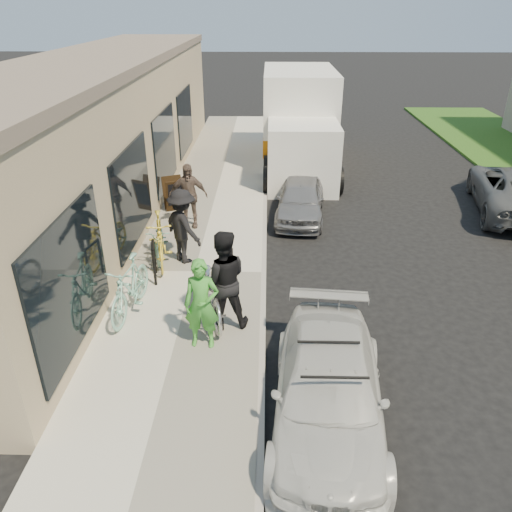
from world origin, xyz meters
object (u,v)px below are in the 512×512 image
object	(u,v)px
bike_rack	(154,258)
sedan_silver	(300,199)
sandwich_board	(175,194)
woman_rider	(202,304)
moving_truck	(299,125)
cruiser_bike_c	(160,239)
cruiser_bike_a	(130,287)
tandem_bike	(211,287)
sedan_white	(328,390)
man_standing	(223,280)
bystander_a	(183,226)
cruiser_bike_b	(160,241)
bystander_b	(188,196)

from	to	relation	value
bike_rack	sedan_silver	xyz separation A→B (m)	(3.36, 3.91, -0.10)
sandwich_board	woman_rider	distance (m)	6.57
moving_truck	cruiser_bike_c	world-z (taller)	moving_truck
woman_rider	cruiser_bike_a	xyz separation A→B (m)	(-1.51, 1.00, -0.27)
bike_rack	tandem_bike	xyz separation A→B (m)	(1.36, -1.30, 0.06)
sedan_white	sedan_silver	xyz separation A→B (m)	(0.04, 7.81, -0.02)
sedan_white	woman_rider	size ratio (longest dim) A/B	2.45
bike_rack	moving_truck	xyz separation A→B (m)	(3.56, 9.18, 0.84)
sandwich_board	man_standing	xyz separation A→B (m)	(1.88, -5.75, 0.47)
bike_rack	bystander_a	bearing A→B (deg)	59.78
sandwich_board	cruiser_bike_b	distance (m)	3.00
moving_truck	woman_rider	world-z (taller)	moving_truck
tandem_bike	cruiser_bike_c	size ratio (longest dim) A/B	1.14
bike_rack	woman_rider	bearing A→B (deg)	-60.22
bike_rack	bystander_b	distance (m)	2.93
cruiser_bike_a	cruiser_bike_c	size ratio (longest dim) A/B	0.98
bystander_a	cruiser_bike_c	bearing A→B (deg)	52.26
moving_truck	cruiser_bike_a	bearing A→B (deg)	-109.44
sedan_silver	moving_truck	xyz separation A→B (m)	(0.20, 5.27, 0.94)
sandwich_board	cruiser_bike_a	bearing A→B (deg)	-114.25
tandem_bike	sedan_white	bearing A→B (deg)	-68.56
tandem_bike	bystander_a	size ratio (longest dim) A/B	1.24
moving_truck	cruiser_bike_b	distance (m)	8.95
bystander_a	bystander_b	bearing A→B (deg)	-40.27
moving_truck	sandwich_board	bearing A→B (deg)	-126.41
bike_rack	cruiser_bike_a	bearing A→B (deg)	-98.10
tandem_bike	cruiser_bike_b	size ratio (longest dim) A/B	1.43
cruiser_bike_a	man_standing	bearing A→B (deg)	-4.21
man_standing	bystander_b	bearing A→B (deg)	-83.51
cruiser_bike_b	sedan_white	bearing A→B (deg)	-63.48
sedan_white	moving_truck	bearing A→B (deg)	94.33
sandwich_board	tandem_bike	distance (m)	5.60
sedan_silver	tandem_bike	size ratio (longest dim) A/B	1.51
cruiser_bike_c	bystander_b	world-z (taller)	bystander_b
moving_truck	woman_rider	size ratio (longest dim) A/B	4.15
cruiser_bike_a	sedan_white	bearing A→B (deg)	-28.99
bike_rack	bystander_a	distance (m)	1.07
sedan_white	cruiser_bike_c	distance (m)	5.77
man_standing	cruiser_bike_b	xyz separation A→B (m)	(-1.72, 2.75, -0.55)
cruiser_bike_b	bystander_b	distance (m)	1.93
tandem_bike	woman_rider	size ratio (longest dim) A/B	1.30
moving_truck	cruiser_bike_c	size ratio (longest dim) A/B	3.63
sedan_silver	bystander_a	size ratio (longest dim) A/B	1.87
moving_truck	tandem_bike	xyz separation A→B (m)	(-2.20, -10.48, -0.78)
sandwich_board	cruiser_bike_c	xyz separation A→B (m)	(0.22, -3.26, 0.09)
bike_rack	bystander_b	size ratio (longest dim) A/B	0.48
cruiser_bike_a	bystander_b	world-z (taller)	bystander_b
sedan_white	cruiser_bike_c	size ratio (longest dim) A/B	2.14
bike_rack	sedan_silver	world-z (taller)	sedan_silver
sedan_silver	moving_truck	distance (m)	5.35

